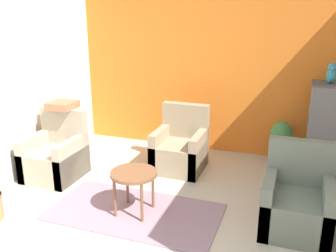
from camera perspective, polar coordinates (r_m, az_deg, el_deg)
name	(u,v)px	position (r m, az deg, el deg)	size (l,w,h in m)	color
wall_back_accent	(206,70)	(6.39, 5.85, 8.53)	(4.59, 0.06, 2.79)	orange
wall_left	(17,82)	(5.74, -21.98, 6.31)	(0.06, 3.78, 2.79)	silver
area_rug	(135,212)	(4.72, -5.08, -12.87)	(2.07, 1.11, 0.01)	gray
coffee_table	(134,177)	(4.50, -5.24, -7.75)	(0.56, 0.56, 0.54)	brown
armchair_left	(56,157)	(5.73, -16.72, -4.50)	(0.74, 0.76, 0.97)	tan
armchair_right	(297,204)	(4.49, 19.02, -11.17)	(0.74, 0.76, 0.97)	slate
armchair_middle	(180,150)	(5.76, 1.88, -3.61)	(0.74, 0.76, 0.97)	#9E896B
birdcage	(324,130)	(5.92, 22.67, -0.50)	(0.48, 0.48, 1.38)	#555559
parrot	(331,74)	(5.74, 23.63, 7.31)	(0.14, 0.25, 0.29)	teal
potted_plant	(281,138)	(6.13, 16.83, -1.81)	(0.34, 0.31, 0.71)	#66605B
throw_pillow	(62,105)	(5.72, -15.78, 3.09)	(0.37, 0.37, 0.10)	#B2704C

